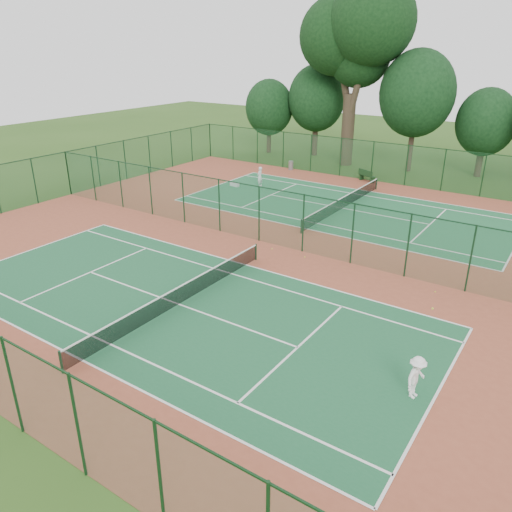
# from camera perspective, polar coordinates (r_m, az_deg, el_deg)

# --- Properties ---
(ground) EXTENTS (120.00, 120.00, 0.00)m
(ground) POSITION_cam_1_polar(r_m,az_deg,el_deg) (30.33, 2.75, 1.17)
(ground) COLOR #2D4F18
(ground) RESTS_ON ground
(red_pad) EXTENTS (40.00, 36.00, 0.01)m
(red_pad) POSITION_cam_1_polar(r_m,az_deg,el_deg) (30.33, 2.76, 1.18)
(red_pad) COLOR brown
(red_pad) RESTS_ON ground
(court_near) EXTENTS (23.77, 10.97, 0.01)m
(court_near) POSITION_cam_1_polar(r_m,az_deg,el_deg) (23.83, -8.74, -5.50)
(court_near) COLOR #1B5833
(court_near) RESTS_ON red_pad
(court_far) EXTENTS (23.77, 10.97, 0.01)m
(court_far) POSITION_cam_1_polar(r_m,az_deg,el_deg) (37.87, 9.96, 5.38)
(court_far) COLOR #1E6138
(court_far) RESTS_ON red_pad
(fence_north) EXTENTS (40.00, 0.09, 3.50)m
(fence_north) POSITION_cam_1_polar(r_m,az_deg,el_deg) (45.54, 14.98, 10.22)
(fence_north) COLOR #1C552E
(fence_north) RESTS_ON ground
(fence_west) EXTENTS (0.09, 36.00, 3.50)m
(fence_west) POSITION_cam_1_polar(r_m,az_deg,el_deg) (43.22, -20.68, 8.85)
(fence_west) COLOR #184A2C
(fence_west) RESTS_ON ground
(fence_divider) EXTENTS (40.00, 0.09, 3.50)m
(fence_divider) POSITION_cam_1_polar(r_m,az_deg,el_deg) (29.72, 2.82, 4.32)
(fence_divider) COLOR #194D2C
(fence_divider) RESTS_ON ground
(tennis_net_near) EXTENTS (0.10, 12.90, 0.97)m
(tennis_net_near) POSITION_cam_1_polar(r_m,az_deg,el_deg) (23.58, -8.82, -4.37)
(tennis_net_near) COLOR #163D24
(tennis_net_near) RESTS_ON ground
(tennis_net_far) EXTENTS (0.10, 12.90, 0.97)m
(tennis_net_far) POSITION_cam_1_polar(r_m,az_deg,el_deg) (37.71, 10.01, 6.15)
(tennis_net_far) COLOR #153923
(tennis_net_far) RESTS_ON ground
(player_near) EXTENTS (0.77, 1.13, 1.61)m
(player_near) POSITION_cam_1_polar(r_m,az_deg,el_deg) (18.35, 17.86, -13.07)
(player_near) COLOR white
(player_near) RESTS_ON court_near
(player_far) EXTENTS (0.44, 0.65, 1.72)m
(player_far) POSITION_cam_1_polar(r_m,az_deg,el_deg) (42.98, 0.43, 9.04)
(player_far) COLOR silver
(player_far) RESTS_ON court_far
(trash_bin) EXTENTS (0.62, 0.62, 0.85)m
(trash_bin) POSITION_cam_1_polar(r_m,az_deg,el_deg) (49.31, 4.01, 10.29)
(trash_bin) COLOR gray
(trash_bin) RESTS_ON red_pad
(bench) EXTENTS (1.77, 1.17, 1.06)m
(bench) POSITION_cam_1_polar(r_m,az_deg,el_deg) (45.82, 12.51, 8.98)
(bench) COLOR black
(bench) RESTS_ON red_pad
(kit_bag) EXTENTS (0.85, 0.36, 0.31)m
(kit_bag) POSITION_cam_1_polar(r_m,az_deg,el_deg) (43.34, -2.46, 8.17)
(kit_bag) COLOR silver
(kit_bag) RESTS_ON red_pad
(stray_ball_a) EXTENTS (0.07, 0.07, 0.07)m
(stray_ball_a) POSITION_cam_1_polar(r_m,az_deg,el_deg) (28.73, 5.59, -0.12)
(stray_ball_a) COLOR #ECF338
(stray_ball_a) RESTS_ON red_pad
(stray_ball_b) EXTENTS (0.07, 0.07, 0.07)m
(stray_ball_b) POSITION_cam_1_polar(r_m,az_deg,el_deg) (26.19, 19.79, -3.86)
(stray_ball_b) COLOR gold
(stray_ball_b) RESTS_ON red_pad
(stray_ball_c) EXTENTS (0.07, 0.07, 0.07)m
(stray_ball_c) POSITION_cam_1_polar(r_m,az_deg,el_deg) (29.76, 1.83, 0.83)
(stray_ball_c) COLOR yellow
(stray_ball_c) RESTS_ON red_pad
(big_tree) EXTENTS (11.10, 8.12, 17.05)m
(big_tree) POSITION_cam_1_polar(r_m,az_deg,el_deg) (51.27, 11.43, 23.53)
(big_tree) COLOR #34281C
(big_tree) RESTS_ON ground
(evergreen_row) EXTENTS (39.00, 5.00, 12.00)m
(evergreen_row) POSITION_cam_1_polar(r_m,az_deg,el_deg) (51.58, 17.74, 9.34)
(evergreen_row) COLOR black
(evergreen_row) RESTS_ON ground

